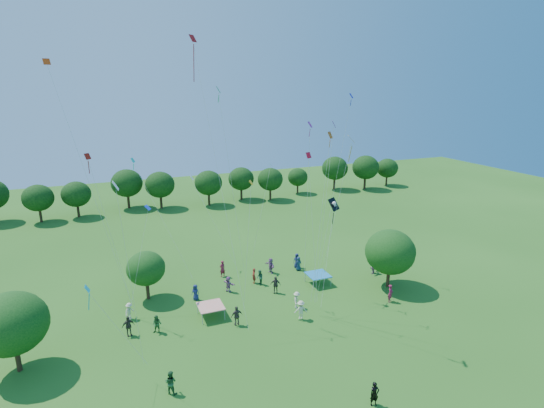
% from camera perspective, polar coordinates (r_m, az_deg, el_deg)
% --- Properties ---
extents(near_tree_west, '(4.95, 4.95, 6.08)m').
position_cam_1_polar(near_tree_west, '(36.05, -31.63, -13.53)').
color(near_tree_west, '#422B19').
rests_on(near_tree_west, ground).
extents(near_tree_north, '(3.65, 3.65, 4.83)m').
position_cam_1_polar(near_tree_north, '(42.68, -16.60, -8.30)').
color(near_tree_north, '#422B19').
rests_on(near_tree_north, ground).
extents(near_tree_east, '(5.03, 5.03, 6.09)m').
position_cam_1_polar(near_tree_east, '(44.67, 15.60, -6.23)').
color(near_tree_east, '#422B19').
rests_on(near_tree_east, ground).
extents(treeline, '(88.01, 8.77, 6.77)m').
position_cam_1_polar(treeline, '(73.80, -13.34, 2.73)').
color(treeline, '#422B19').
rests_on(treeline, ground).
extents(tent_red_stripe, '(2.20, 2.20, 1.10)m').
position_cam_1_polar(tent_red_stripe, '(39.27, -8.25, -13.45)').
color(tent_red_stripe, red).
rests_on(tent_red_stripe, ground).
extents(tent_blue, '(2.20, 2.20, 1.10)m').
position_cam_1_polar(tent_blue, '(44.96, 6.21, -9.44)').
color(tent_blue, '#1C78B7').
rests_on(tent_blue, ground).
extents(man_in_black, '(0.67, 0.47, 1.68)m').
position_cam_1_polar(man_in_black, '(30.66, 13.62, -23.58)').
color(man_in_black, black).
rests_on(man_in_black, ground).
extents(crowd_person_0, '(0.87, 0.80, 1.57)m').
position_cam_1_polar(crowd_person_0, '(42.40, -10.25, -11.61)').
color(crowd_person_0, navy).
rests_on(crowd_person_0, ground).
extents(crowd_person_1, '(0.78, 0.74, 1.77)m').
position_cam_1_polar(crowd_person_1, '(42.88, 15.63, -11.49)').
color(crowd_person_1, maroon).
rests_on(crowd_person_1, ground).
extents(crowd_person_2, '(0.94, 0.85, 1.69)m').
position_cam_1_polar(crowd_person_2, '(31.54, -13.48, -22.28)').
color(crowd_person_2, '#25562B').
rests_on(crowd_person_2, ground).
extents(crowd_person_3, '(1.24, 0.77, 1.77)m').
position_cam_1_polar(crowd_person_3, '(38.70, 3.89, -14.03)').
color(crowd_person_3, beige).
rests_on(crowd_person_3, ground).
extents(crowd_person_4, '(1.07, 0.54, 1.78)m').
position_cam_1_polar(crowd_person_4, '(37.87, -4.75, -14.75)').
color(crowd_person_4, '#433B35').
rests_on(crowd_person_4, ground).
extents(crowd_person_5, '(0.92, 1.70, 1.73)m').
position_cam_1_polar(crowd_person_5, '(47.25, -0.20, -8.28)').
color(crowd_person_5, '#824C80').
rests_on(crowd_person_5, ground).
extents(crowd_person_6, '(0.91, 0.59, 1.70)m').
position_cam_1_polar(crowd_person_6, '(48.63, 3.36, -7.61)').
color(crowd_person_6, navy).
rests_on(crowd_person_6, ground).
extents(crowd_person_7, '(0.50, 0.68, 1.65)m').
position_cam_1_polar(crowd_person_7, '(45.00, -2.46, -9.63)').
color(crowd_person_7, maroon).
rests_on(crowd_person_7, ground).
extents(crowd_person_8, '(0.90, 0.71, 1.61)m').
position_cam_1_polar(crowd_person_8, '(38.00, -15.20, -15.34)').
color(crowd_person_8, '#2B642C').
rests_on(crowd_person_8, ground).
extents(crowd_person_9, '(1.03, 1.05, 1.56)m').
position_cam_1_polar(crowd_person_9, '(40.67, -18.63, -13.49)').
color(crowd_person_9, beige).
rests_on(crowd_person_9, ground).
extents(crowd_person_10, '(1.15, 0.87, 1.78)m').
position_cam_1_polar(crowd_person_10, '(42.94, 0.47, -10.82)').
color(crowd_person_10, '#3F3A32').
rests_on(crowd_person_10, ground).
extents(crowd_person_11, '(1.24, 1.60, 1.64)m').
position_cam_1_polar(crowd_person_11, '(43.45, -5.90, -10.67)').
color(crowd_person_11, '#AA639B').
rests_on(crowd_person_11, ground).
extents(crowd_person_12, '(0.80, 0.46, 1.59)m').
position_cam_1_polar(crowd_person_12, '(48.02, 3.57, -8.00)').
color(crowd_person_12, navy).
rests_on(crowd_person_12, ground).
extents(crowd_person_13, '(0.80, 0.65, 1.85)m').
position_cam_1_polar(crowd_person_13, '(46.68, -6.70, -8.63)').
color(crowd_person_13, maroon).
rests_on(crowd_person_13, ground).
extents(crowd_person_14, '(0.50, 0.83, 1.62)m').
position_cam_1_polar(crowd_person_14, '(44.63, -1.65, -9.87)').
color(crowd_person_14, '#25563A').
rests_on(crowd_person_14, ground).
extents(crowd_person_15, '(0.97, 1.14, 1.61)m').
position_cam_1_polar(crowd_person_15, '(40.42, 3.33, -12.77)').
color(crowd_person_15, beige).
rests_on(crowd_person_15, ground).
extents(crowd_person_16, '(1.11, 0.67, 1.76)m').
position_cam_1_polar(crowd_person_16, '(38.26, -18.76, -15.29)').
color(crowd_person_16, '#36332B').
rests_on(crowd_person_16, ground).
extents(crowd_person_17, '(1.37, 1.42, 1.56)m').
position_cam_1_polar(crowd_person_17, '(48.53, 13.44, -8.18)').
color(crowd_person_17, '#834C7A').
rests_on(crowd_person_17, ground).
extents(pirate_kite, '(3.93, 4.58, 8.55)m').
position_cam_1_polar(pirate_kite, '(39.99, 8.32, -0.17)').
color(pirate_kite, black).
extents(red_high_kite, '(2.02, 8.50, 22.70)m').
position_cam_1_polar(red_high_kite, '(35.73, -9.23, 14.00)').
color(red_high_kite, red).
extents(small_kite_0, '(2.53, 1.79, 13.39)m').
position_cam_1_polar(small_kite_0, '(38.10, -22.51, 2.03)').
color(small_kite_0, '#B9160A').
extents(small_kite_1, '(2.27, 1.32, 14.97)m').
position_cam_1_polar(small_kite_1, '(36.65, 7.35, 4.96)').
color(small_kite_1, '#D44D0B').
extents(small_kite_2, '(1.07, 3.97, 15.21)m').
position_cam_1_polar(small_kite_2, '(32.62, 9.83, 4.83)').
color(small_kite_2, '#C57A11').
extents(small_kite_3, '(2.24, 0.79, 10.90)m').
position_cam_1_polar(small_kite_3, '(45.15, -0.93, 1.63)').
color(small_kite_3, '#188736').
extents(small_kite_4, '(3.32, 0.64, 17.98)m').
position_cam_1_polar(small_kite_4, '(44.44, 9.66, 8.99)').
color(small_kite_4, '#1212B6').
extents(small_kite_5, '(0.68, 0.72, 15.61)m').
position_cam_1_polar(small_kite_5, '(39.25, 4.98, 6.51)').
color(small_kite_5, '#AE1D98').
extents(small_kite_6, '(0.89, 2.07, 13.46)m').
position_cam_1_polar(small_kite_6, '(26.77, -19.53, -2.83)').
color(small_kite_6, white).
extents(small_kite_7, '(3.35, 0.51, 6.65)m').
position_cam_1_polar(small_kite_7, '(29.89, -22.54, -12.13)').
color(small_kite_7, '#0EACD2').
extents(small_kite_8, '(1.32, 0.59, 13.48)m').
position_cam_1_polar(small_kite_8, '(35.51, 5.21, 1.86)').
color(small_kite_8, red).
extents(small_kite_9, '(4.82, 3.97, 20.82)m').
position_cam_1_polar(small_kite_9, '(38.99, -25.41, 8.79)').
color(small_kite_9, '#FF410D').
extents(small_kite_10, '(1.15, 0.52, 11.35)m').
position_cam_1_polar(small_kite_10, '(34.85, -3.09, -1.55)').
color(small_kite_10, gold).
extents(small_kite_11, '(2.53, 0.79, 18.67)m').
position_cam_1_polar(small_kite_11, '(39.89, -6.51, 10.13)').
color(small_kite_11, '#1A944B').
extents(small_kite_12, '(2.53, 2.05, 8.43)m').
position_cam_1_polar(small_kite_12, '(39.50, -16.66, -2.33)').
color(small_kite_12, blue).
extents(small_kite_13, '(0.93, 1.49, 16.09)m').
position_cam_1_polar(small_kite_13, '(34.49, 7.75, 5.35)').
color(small_kite_13, purple).
extents(small_kite_14, '(3.57, 5.21, 9.16)m').
position_cam_1_polar(small_kite_14, '(47.41, -9.84, 1.64)').
color(small_kite_14, white).
extents(small_kite_15, '(4.62, 6.86, 11.54)m').
position_cam_1_polar(small_kite_15, '(45.36, -16.72, 2.50)').
color(small_kite_15, '#0DCDBE').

